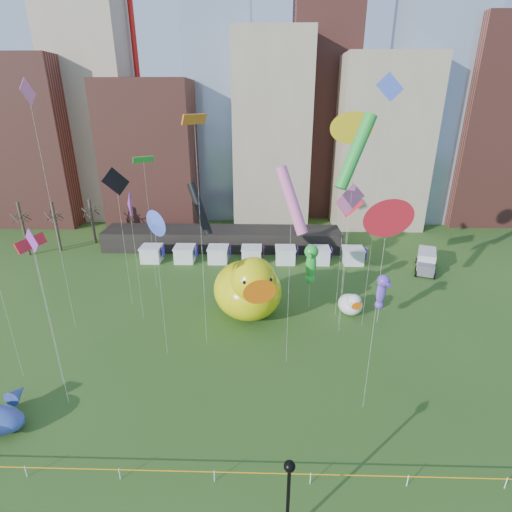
{
  "coord_description": "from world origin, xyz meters",
  "views": [
    {
      "loc": [
        3.07,
        -17.18,
        22.18
      ],
      "look_at": [
        2.39,
        8.35,
        12.0
      ],
      "focal_mm": 27.0,
      "sensor_mm": 36.0,
      "label": 1
    }
  ],
  "objects_px": {
    "seahorse_green": "(311,261)",
    "lamppost": "(288,492)",
    "big_duck": "(249,288)",
    "box_truck": "(426,261)",
    "seahorse_purple": "(382,289)",
    "small_duck": "(351,304)"
  },
  "relations": [
    {
      "from": "seahorse_green",
      "to": "lamppost",
      "type": "bearing_deg",
      "value": -79.87
    },
    {
      "from": "seahorse_green",
      "to": "lamppost",
      "type": "height_order",
      "value": "seahorse_green"
    },
    {
      "from": "big_duck",
      "to": "box_truck",
      "type": "distance_m",
      "value": 28.28
    },
    {
      "from": "seahorse_green",
      "to": "seahorse_purple",
      "type": "height_order",
      "value": "seahorse_green"
    },
    {
      "from": "box_truck",
      "to": "lamppost",
      "type": "bearing_deg",
      "value": -99.17
    },
    {
      "from": "small_duck",
      "to": "box_truck",
      "type": "distance_m",
      "value": 18.44
    },
    {
      "from": "lamppost",
      "to": "seahorse_green",
      "type": "bearing_deg",
      "value": 81.6
    },
    {
      "from": "seahorse_green",
      "to": "box_truck",
      "type": "bearing_deg",
      "value": 51.39
    },
    {
      "from": "small_duck",
      "to": "seahorse_green",
      "type": "height_order",
      "value": "seahorse_green"
    },
    {
      "from": "seahorse_purple",
      "to": "box_truck",
      "type": "relative_size",
      "value": 0.85
    },
    {
      "from": "big_duck",
      "to": "seahorse_purple",
      "type": "relative_size",
      "value": 1.96
    },
    {
      "from": "big_duck",
      "to": "box_truck",
      "type": "xyz_separation_m",
      "value": [
        24.61,
        13.76,
        -2.24
      ]
    },
    {
      "from": "seahorse_green",
      "to": "box_truck",
      "type": "xyz_separation_m",
      "value": [
        17.73,
        11.45,
        -4.48
      ]
    },
    {
      "from": "seahorse_green",
      "to": "lamppost",
      "type": "xyz_separation_m",
      "value": [
        -3.79,
        -25.66,
        -2.34
      ]
    },
    {
      "from": "big_duck",
      "to": "small_duck",
      "type": "relative_size",
      "value": 2.88
    },
    {
      "from": "small_duck",
      "to": "seahorse_purple",
      "type": "distance_m",
      "value": 4.14
    },
    {
      "from": "small_duck",
      "to": "box_truck",
      "type": "xyz_separation_m",
      "value": [
        13.21,
        12.87,
        0.07
      ]
    },
    {
      "from": "box_truck",
      "to": "seahorse_purple",
      "type": "bearing_deg",
      "value": -105.06
    },
    {
      "from": "big_duck",
      "to": "seahorse_purple",
      "type": "bearing_deg",
      "value": -19.09
    },
    {
      "from": "seahorse_green",
      "to": "box_truck",
      "type": "relative_size",
      "value": 1.17
    },
    {
      "from": "small_duck",
      "to": "lamppost",
      "type": "distance_m",
      "value": 25.73
    },
    {
      "from": "small_duck",
      "to": "box_truck",
      "type": "bearing_deg",
      "value": 36.08
    }
  ]
}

